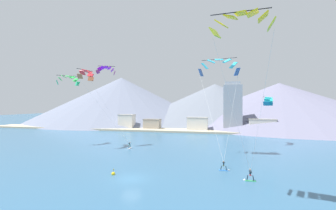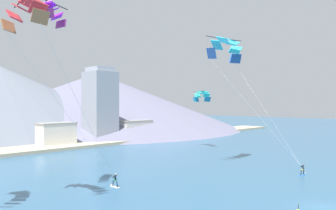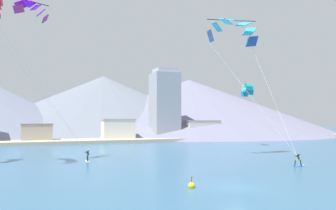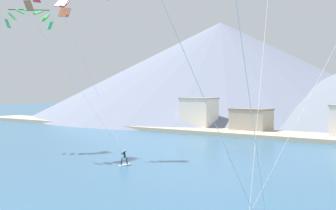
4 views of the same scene
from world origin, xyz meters
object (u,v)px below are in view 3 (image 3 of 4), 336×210
Objects in this scene: parafoil_kite_distant_mid_solo at (31,8)px; kitesurfer_near_lead at (300,163)px; parafoil_kite_near_lead at (234,29)px; parafoil_kite_distant_low_drift at (247,89)px; kitesurfer_mid_center at (87,158)px; race_marker_buoy at (192,186)px.

kitesurfer_near_lead is at bearing -27.22° from parafoil_kite_distant_mid_solo.
parafoil_kite_near_lead reaches higher than parafoil_kite_distant_mid_solo.
kitesurfer_mid_center is at bearing -158.77° from parafoil_kite_distant_low_drift.
parafoil_kite_distant_mid_solo is 31.31m from race_marker_buoy.
kitesurfer_near_lead is 0.42× the size of parafoil_kite_distant_mid_solo.
parafoil_kite_distant_low_drift is (11.77, 26.87, 11.38)m from kitesurfer_near_lead.
parafoil_kite_near_lead is at bearing -130.55° from parafoil_kite_distant_low_drift.
parafoil_kite_distant_mid_solo is (-40.97, -11.85, 7.80)m from parafoil_kite_distant_low_drift.
kitesurfer_mid_center reaches higher than kitesurfer_near_lead.
parafoil_kite_distant_mid_solo is at bearing 152.78° from kitesurfer_near_lead.
parafoil_kite_distant_mid_solo is (-29.20, 15.02, 19.18)m from kitesurfer_near_lead.
parafoil_kite_near_lead is 4.56× the size of parafoil_kite_distant_mid_solo.
parafoil_kite_distant_mid_solo reaches higher than parafoil_kite_distant_low_drift.
parafoil_kite_distant_low_drift is 5.53× the size of race_marker_buoy.
kitesurfer_near_lead is 26.01m from kitesurfer_mid_center.
kitesurfer_near_lead is 0.09× the size of parafoil_kite_near_lead.
kitesurfer_near_lead is at bearing -113.66° from parafoil_kite_distant_low_drift.
parafoil_kite_near_lead is (21.07, -1.81, 18.51)m from kitesurfer_mid_center.
parafoil_kite_near_lead reaches higher than race_marker_buoy.
kitesurfer_near_lead is 1.73× the size of race_marker_buoy.
kitesurfer_near_lead is 38.03m from parafoil_kite_distant_mid_solo.
kitesurfer_mid_center is 20.47m from race_marker_buoy.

